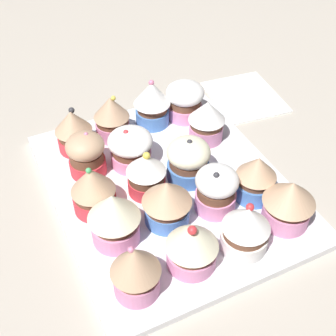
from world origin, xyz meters
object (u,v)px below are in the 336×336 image
at_px(cupcake_14, 289,202).
at_px(cupcake_16, 192,244).
at_px(cupcake_6, 86,154).
at_px(cupcake_8, 145,171).
at_px(baking_tray, 168,186).
at_px(cupcake_3, 73,130).
at_px(cupcake_9, 92,187).
at_px(cupcake_10, 256,177).
at_px(cupcake_1, 152,102).
at_px(cupcake_7, 188,160).
at_px(napkin, 245,96).
at_px(cupcake_12, 167,201).
at_px(cupcake_5, 131,147).
at_px(cupcake_17, 135,269).
at_px(cupcake_15, 246,228).
at_px(cupcake_13, 114,217).
at_px(cupcake_2, 112,117).
at_px(cupcake_11, 216,189).
at_px(cupcake_4, 207,120).

distance_m(cupcake_14, cupcake_16, 0.14).
relative_size(cupcake_6, cupcake_8, 0.99).
relative_size(baking_tray, cupcake_3, 5.23).
distance_m(cupcake_6, cupcake_9, 0.07).
xyz_separation_m(cupcake_6, cupcake_10, (-0.19, 0.15, 0.00)).
relative_size(cupcake_1, cupcake_3, 1.10).
height_order(cupcake_7, napkin, cupcake_7).
bearing_deg(cupcake_9, cupcake_12, 140.49).
bearing_deg(cupcake_3, baking_tray, 125.82).
xyz_separation_m(cupcake_7, cupcake_12, (0.06, 0.06, 0.00)).
distance_m(baking_tray, cupcake_8, 0.05).
distance_m(cupcake_5, cupcake_14, 0.24).
bearing_deg(cupcake_17, cupcake_1, -117.58).
height_order(cupcake_6, cupcake_12, same).
bearing_deg(cupcake_16, cupcake_15, 175.21).
relative_size(cupcake_7, cupcake_12, 1.00).
bearing_deg(cupcake_17, cupcake_14, -176.95).
bearing_deg(cupcake_13, cupcake_9, -84.08).
height_order(cupcake_6, napkin, cupcake_6).
distance_m(cupcake_1, cupcake_16, 0.28).
bearing_deg(cupcake_2, cupcake_9, 59.89).
bearing_deg(cupcake_1, cupcake_11, 89.50).
bearing_deg(cupcake_10, cupcake_8, -30.52).
distance_m(cupcake_1, cupcake_12, 0.21).
xyz_separation_m(cupcake_6, cupcake_7, (-0.13, 0.07, -0.00)).
relative_size(cupcake_1, cupcake_6, 1.17).
distance_m(cupcake_8, cupcake_10, 0.15).
bearing_deg(cupcake_3, cupcake_5, 133.29).
xyz_separation_m(cupcake_10, napkin, (-0.13, -0.22, -0.04)).
xyz_separation_m(cupcake_1, cupcake_11, (0.00, 0.21, -0.01)).
distance_m(baking_tray, cupcake_4, 0.13).
relative_size(cupcake_7, cupcake_13, 0.89).
relative_size(cupcake_3, cupcake_17, 0.93).
relative_size(cupcake_10, cupcake_14, 1.00).
distance_m(cupcake_2, cupcake_14, 0.30).
distance_m(cupcake_4, cupcake_15, 0.22).
bearing_deg(cupcake_8, cupcake_5, -92.46).
bearing_deg(cupcake_9, cupcake_8, 179.85).
distance_m(cupcake_11, cupcake_12, 0.07).
distance_m(cupcake_1, cupcake_7, 0.14).
bearing_deg(baking_tray, cupcake_6, -37.75).
height_order(cupcake_14, cupcake_15, cupcake_15).
xyz_separation_m(cupcake_12, cupcake_15, (-0.07, 0.08, -0.00)).
bearing_deg(napkin, cupcake_6, 13.43).
bearing_deg(cupcake_10, cupcake_12, -5.49).
relative_size(cupcake_3, cupcake_12, 1.07).
height_order(cupcake_11, cupcake_12, cupcake_11).
bearing_deg(cupcake_15, cupcake_10, -131.39).
height_order(baking_tray, cupcake_14, cupcake_14).
bearing_deg(cupcake_13, cupcake_10, 176.37).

